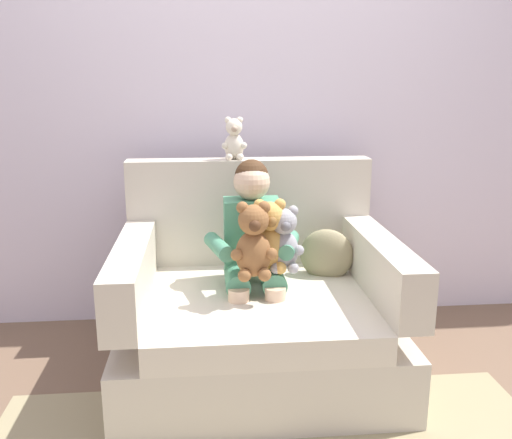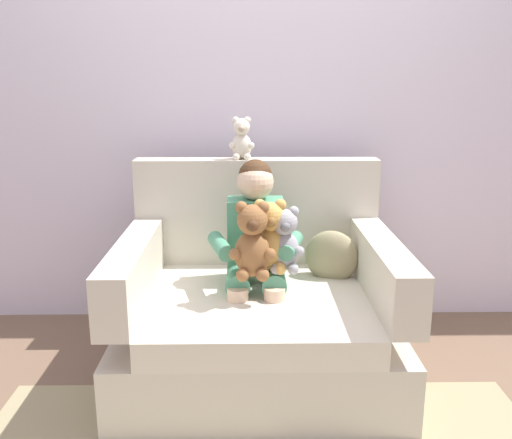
# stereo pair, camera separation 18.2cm
# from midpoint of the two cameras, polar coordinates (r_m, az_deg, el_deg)

# --- Properties ---
(ground_plane) EXTENTS (8.00, 8.00, 0.00)m
(ground_plane) POSITION_cam_midpoint_polar(r_m,az_deg,el_deg) (2.74, -1.83, -15.53)
(ground_plane) COLOR brown
(back_wall) EXTENTS (6.00, 0.10, 2.60)m
(back_wall) POSITION_cam_midpoint_polar(r_m,az_deg,el_deg) (3.13, -2.91, 13.13)
(back_wall) COLOR silver
(back_wall) RESTS_ON ground
(armchair) EXTENTS (1.24, 1.03, 0.96)m
(armchair) POSITION_cam_midpoint_polar(r_m,az_deg,el_deg) (2.65, -1.95, -9.36)
(armchair) COLOR beige
(armchair) RESTS_ON ground
(seated_child) EXTENTS (0.45, 0.39, 0.82)m
(seated_child) POSITION_cam_midpoint_polar(r_m,az_deg,el_deg) (2.58, -2.33, -2.23)
(seated_child) COLOR #4C9370
(seated_child) RESTS_ON armchair
(plush_honey) EXTENTS (0.19, 0.16, 0.33)m
(plush_honey) POSITION_cam_midpoint_polar(r_m,az_deg,el_deg) (2.45, -0.73, -1.90)
(plush_honey) COLOR gold
(plush_honey) RESTS_ON armchair
(plush_brown) EXTENTS (0.20, 0.16, 0.34)m
(plush_brown) POSITION_cam_midpoint_polar(r_m,az_deg,el_deg) (2.37, -2.47, -2.40)
(plush_brown) COLOR brown
(plush_brown) RESTS_ON armchair
(plush_grey) EXTENTS (0.18, 0.14, 0.30)m
(plush_grey) POSITION_cam_midpoint_polar(r_m,az_deg,el_deg) (2.45, 0.71, -2.21)
(plush_grey) COLOR #9E9EA3
(plush_grey) RESTS_ON armchair
(plush_cream_on_backrest) EXTENTS (0.13, 0.10, 0.21)m
(plush_cream_on_backrest) POSITION_cam_midpoint_polar(r_m,az_deg,el_deg) (2.83, -4.12, 8.11)
(plush_cream_on_backrest) COLOR silver
(plush_cream_on_backrest) RESTS_ON armchair
(throw_pillow) EXTENTS (0.28, 0.19, 0.26)m
(throw_pillow) POSITION_cam_midpoint_polar(r_m,az_deg,el_deg) (2.75, 5.34, -3.64)
(throw_pillow) COLOR #998C66
(throw_pillow) RESTS_ON armchair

